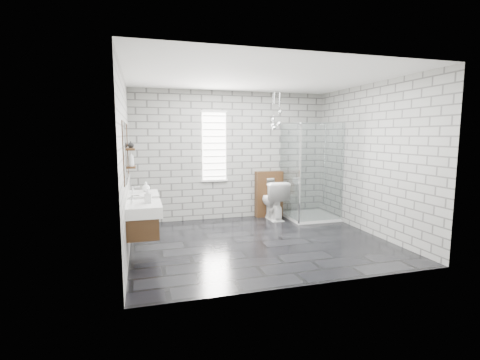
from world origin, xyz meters
name	(u,v)px	position (x,y,z in m)	size (l,w,h in m)	color
floor	(260,242)	(0.00, 0.00, -0.01)	(4.20, 3.60, 0.02)	black
ceiling	(261,77)	(0.00, 0.00, 2.71)	(4.20, 3.60, 0.02)	white
wall_back	(232,156)	(0.00, 1.81, 1.35)	(4.20, 0.02, 2.70)	#989892
wall_front	(312,173)	(0.00, -1.81, 1.35)	(4.20, 0.02, 2.70)	#989892
wall_left	(125,165)	(-2.11, 0.00, 1.35)	(0.02, 3.60, 2.70)	#989892
wall_right	(370,159)	(2.11, 0.00, 1.35)	(0.02, 3.60, 2.70)	#989892
vanity_left	(141,210)	(-1.91, -0.50, 0.76)	(0.47, 0.70, 1.57)	#4A2D16
vanity_right	(141,199)	(-1.91, 0.40, 0.76)	(0.47, 0.70, 1.57)	#4A2D16
shelf_lower	(131,167)	(-2.03, -0.05, 1.32)	(0.14, 0.30, 0.03)	#4A2D16
shelf_upper	(130,149)	(-2.03, -0.05, 1.58)	(0.14, 0.30, 0.03)	#4A2D16
window	(214,146)	(-0.40, 1.78, 1.55)	(0.56, 0.05, 1.48)	white
cistern_panel	(269,194)	(0.80, 1.70, 0.50)	(0.60, 0.20, 1.00)	#4A2D16
flush_plate	(271,181)	(0.80, 1.60, 0.80)	(0.18, 0.01, 0.12)	silver
shower_enclosure	(308,196)	(1.50, 1.18, 0.50)	(1.00, 1.00, 2.03)	white
pendant_cluster	(276,121)	(0.81, 1.36, 2.07)	(0.26, 0.25, 0.82)	silver
toilet	(273,200)	(0.80, 1.45, 0.41)	(0.46, 0.81, 0.82)	white
soap_bottle_a	(148,196)	(-1.81, -0.48, 0.95)	(0.09, 0.10, 0.21)	#B2B2B2
soap_bottle_b	(146,187)	(-1.82, 0.56, 0.93)	(0.13, 0.13, 0.16)	#B2B2B2
soap_bottle_c	(131,159)	(-2.02, -0.15, 1.44)	(0.08, 0.08, 0.22)	#B2B2B2
vase	(131,145)	(-2.02, 0.07, 1.64)	(0.09, 0.09, 0.10)	#B2B2B2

